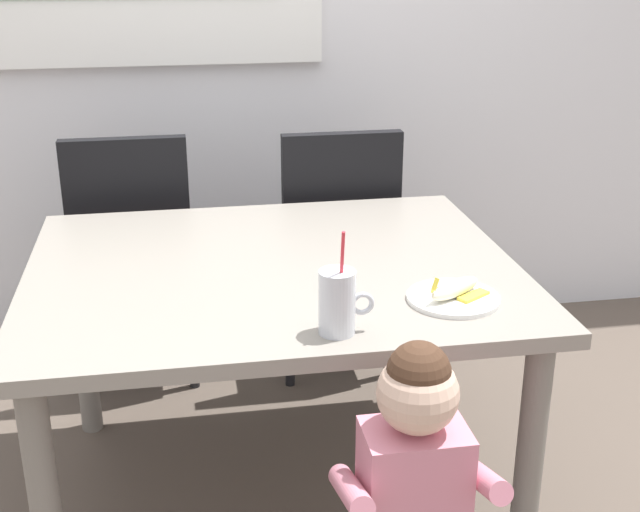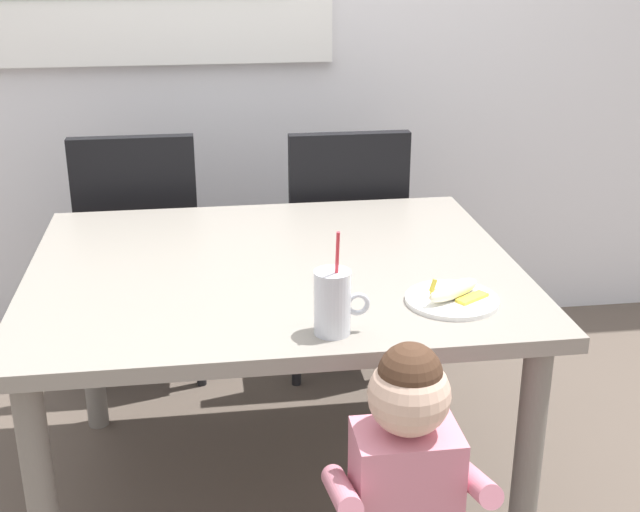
% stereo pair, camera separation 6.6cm
% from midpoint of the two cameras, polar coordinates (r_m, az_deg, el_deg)
% --- Properties ---
extents(ground_plane, '(24.00, 24.00, 0.00)m').
position_cam_midpoint_polar(ground_plane, '(2.67, -2.10, -15.67)').
color(ground_plane, brown).
extents(dining_table, '(1.32, 1.09, 0.75)m').
position_cam_midpoint_polar(dining_table, '(2.33, -2.31, -2.68)').
color(dining_table, gray).
rests_on(dining_table, ground).
extents(dining_chair_left, '(0.44, 0.45, 0.96)m').
position_cam_midpoint_polar(dining_chair_left, '(3.11, -11.43, 0.89)').
color(dining_chair_left, black).
rests_on(dining_chair_left, ground).
extents(dining_chair_right, '(0.44, 0.44, 0.96)m').
position_cam_midpoint_polar(dining_chair_right, '(3.11, 2.17, 1.26)').
color(dining_chair_right, black).
rests_on(dining_chair_right, ground).
extents(toddler_standing, '(0.33, 0.24, 0.84)m').
position_cam_midpoint_polar(toddler_standing, '(1.83, 6.89, -14.74)').
color(toddler_standing, '#3F4760').
rests_on(toddler_standing, ground).
extents(milk_cup, '(0.13, 0.08, 0.25)m').
position_cam_midpoint_polar(milk_cup, '(1.88, 1.88, -3.40)').
color(milk_cup, silver).
rests_on(milk_cup, dining_table).
extents(snack_plate, '(0.23, 0.23, 0.01)m').
position_cam_midpoint_polar(snack_plate, '(2.09, 9.82, -2.95)').
color(snack_plate, white).
rests_on(snack_plate, dining_table).
extents(peeled_banana, '(0.17, 0.14, 0.07)m').
position_cam_midpoint_polar(peeled_banana, '(2.08, 9.97, -2.33)').
color(peeled_banana, '#F4EAC6').
rests_on(peeled_banana, snack_plate).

